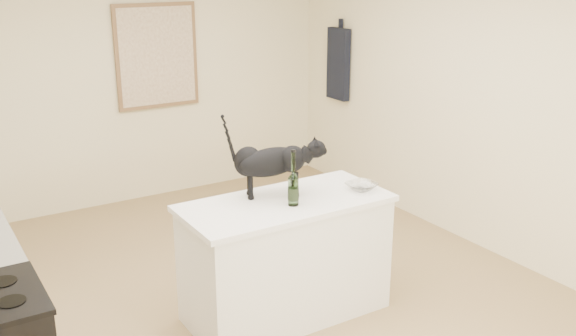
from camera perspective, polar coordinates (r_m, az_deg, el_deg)
The scene contains 11 objects.
floor at distance 5.06m, azimuth -2.39°, elevation -11.99°, with size 5.50×5.50×0.00m, color #92734D.
wall_back at distance 7.02m, azimuth -13.79°, elevation 7.42°, with size 4.50×4.50×0.00m, color beige.
wall_right at distance 5.95m, azimuth 16.72°, elevation 5.33°, with size 5.50×5.50×0.00m, color beige.
island_base at distance 4.75m, azimuth -0.20°, elevation -8.21°, with size 1.44×0.67×0.86m, color white.
island_top at distance 4.57m, azimuth -0.20°, elevation -3.13°, with size 1.50×0.70×0.04m, color white.
artwork_frame at distance 7.05m, azimuth -11.53°, elevation 9.67°, with size 0.90×0.03×1.10m, color brown.
artwork_canvas at distance 7.04m, azimuth -11.47°, elevation 9.66°, with size 0.82×0.00×1.02m, color beige.
hanging_garment at distance 7.38m, azimuth 4.48°, elevation 9.16°, with size 0.08×0.34×0.80m, color black.
black_cat at distance 4.58m, azimuth -1.51°, elevation 0.21°, with size 0.65×0.20×0.46m, color black, non-canonical shape.
wine_bottle at distance 4.42m, azimuth 0.47°, elevation -1.16°, with size 0.08×0.08×0.35m, color #2E5522.
glass_bowl at distance 4.79m, azimuth 6.52°, elevation -1.64°, with size 0.22×0.22×0.05m, color silver.
Camera 1 is at (-2.14, -3.83, 2.52)m, focal length 40.18 mm.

